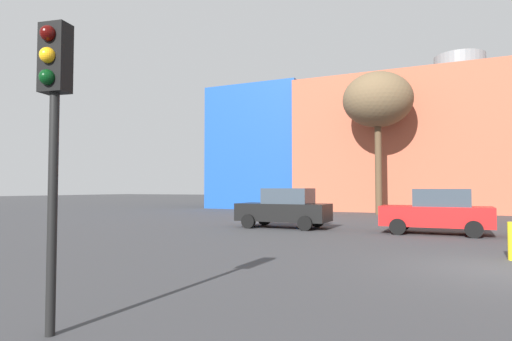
# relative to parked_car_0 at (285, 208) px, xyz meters

# --- Properties ---
(ground_plane) EXTENTS (200.00, 200.00, 0.00)m
(ground_plane) POSITION_rel_parked_car_0_xyz_m (8.31, -7.72, -0.92)
(ground_plane) COLOR #38383A
(building_backdrop) EXTENTS (43.50, 11.52, 12.97)m
(building_backdrop) POSITION_rel_parked_car_0_xyz_m (7.95, 20.41, 4.67)
(building_backdrop) COLOR #B2563D
(building_backdrop) RESTS_ON ground_plane
(parked_car_0) EXTENTS (4.29, 2.10, 1.86)m
(parked_car_0) POSITION_rel_parked_car_0_xyz_m (0.00, 0.00, 0.00)
(parked_car_0) COLOR black
(parked_car_0) RESTS_ON ground_plane
(parked_car_1) EXTENTS (4.24, 2.08, 1.84)m
(parked_car_1) POSITION_rel_parked_car_0_xyz_m (6.61, -0.00, -0.01)
(parked_car_1) COLOR red
(parked_car_1) RESTS_ON ground_plane
(traffic_light_near_left) EXTENTS (0.40, 0.39, 3.98)m
(traffic_light_near_left) POSITION_rel_parked_car_0_xyz_m (2.56, -15.04, 2.00)
(traffic_light_near_left) COLOR black
(traffic_light_near_left) RESTS_ON ground_plane
(bare_tree_2) EXTENTS (4.93, 4.93, 10.19)m
(bare_tree_2) POSITION_rel_parked_car_0_xyz_m (2.46, 12.32, 7.22)
(bare_tree_2) COLOR brown
(bare_tree_2) RESTS_ON ground_plane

